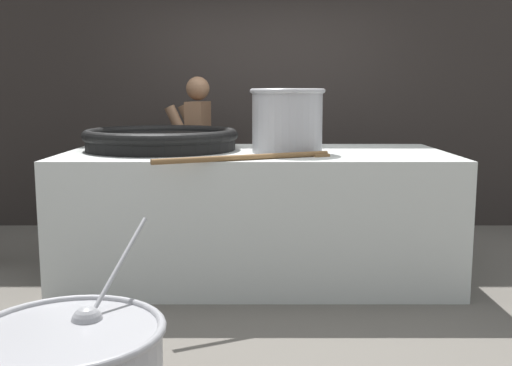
% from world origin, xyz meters
% --- Properties ---
extents(ground_plane, '(60.00, 60.00, 0.00)m').
position_xyz_m(ground_plane, '(0.00, 0.00, 0.00)').
color(ground_plane, '#666059').
extents(back_wall, '(8.62, 0.24, 3.72)m').
position_xyz_m(back_wall, '(0.00, 1.94, 1.86)').
color(back_wall, '#2D2826').
rests_on(back_wall, ground_plane).
extents(hearth_platform, '(3.03, 1.42, 1.02)m').
position_xyz_m(hearth_platform, '(0.00, 0.00, 0.51)').
color(hearth_platform, silver).
rests_on(hearth_platform, ground_plane).
extents(giant_wok_near, '(1.27, 1.27, 0.17)m').
position_xyz_m(giant_wok_near, '(-0.78, 0.17, 1.11)').
color(giant_wok_near, black).
rests_on(giant_wok_near, hearth_platform).
extents(stock_pot, '(0.59, 0.59, 0.50)m').
position_xyz_m(stock_pot, '(0.24, -0.07, 1.28)').
color(stock_pot, '#9E9EA3').
rests_on(stock_pot, hearth_platform).
extents(stirring_paddle, '(1.24, 0.62, 0.04)m').
position_xyz_m(stirring_paddle, '(-0.02, -0.58, 1.04)').
color(stirring_paddle, brown).
rests_on(stirring_paddle, hearth_platform).
extents(cook, '(0.41, 0.62, 1.63)m').
position_xyz_m(cook, '(-0.57, 1.05, 0.88)').
color(cook, brown).
rests_on(cook, ground_plane).
extents(prep_bowl_vegetables, '(0.93, 1.17, 0.77)m').
position_xyz_m(prep_bowl_vegetables, '(-0.89, -2.07, 0.22)').
color(prep_bowl_vegetables, '#9E9EA3').
rests_on(prep_bowl_vegetables, ground_plane).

